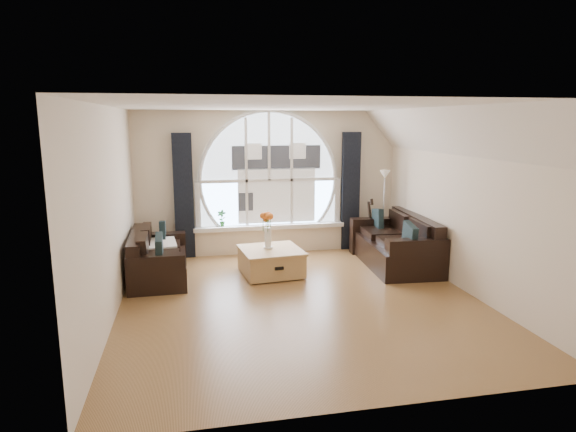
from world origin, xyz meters
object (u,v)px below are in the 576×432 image
object	(u,v)px
sofa_left	(159,254)
guitar	(369,225)
potted_plant	(222,218)
coffee_chest	(271,261)
floor_lamp	(383,212)
sofa_right	(394,243)
vase_flowers	(268,225)

from	to	relation	value
sofa_left	guitar	world-z (taller)	guitar
potted_plant	sofa_left	bearing A→B (deg)	-132.05
coffee_chest	floor_lamp	world-z (taller)	floor_lamp
floor_lamp	guitar	size ratio (longest dim) A/B	1.51
coffee_chest	sofa_right	bearing A→B (deg)	-3.91
sofa_right	guitar	bearing A→B (deg)	100.68
sofa_right	floor_lamp	distance (m)	0.94
sofa_left	sofa_right	xyz separation A→B (m)	(4.02, -0.07, 0.00)
floor_lamp	guitar	world-z (taller)	floor_lamp
sofa_right	coffee_chest	world-z (taller)	sofa_right
sofa_right	vase_flowers	xyz separation A→B (m)	(-2.25, -0.02, 0.42)
floor_lamp	potted_plant	world-z (taller)	floor_lamp
sofa_left	potted_plant	xyz separation A→B (m)	(1.10, 1.22, 0.31)
floor_lamp	guitar	xyz separation A→B (m)	(-0.24, 0.12, -0.27)
coffee_chest	potted_plant	xyz separation A→B (m)	(-0.71, 1.38, 0.47)
sofa_right	vase_flowers	world-z (taller)	vase_flowers
coffee_chest	vase_flowers	distance (m)	0.59
coffee_chest	floor_lamp	xyz separation A→B (m)	(2.34, 0.93, 0.56)
sofa_left	potted_plant	world-z (taller)	potted_plant
coffee_chest	vase_flowers	bearing A→B (deg)	112.33
floor_lamp	guitar	distance (m)	0.38
coffee_chest	vase_flowers	size ratio (longest dim) A/B	1.38
vase_flowers	floor_lamp	world-z (taller)	floor_lamp
sofa_right	coffee_chest	size ratio (longest dim) A/B	2.05
floor_lamp	vase_flowers	bearing A→B (deg)	-160.12
floor_lamp	potted_plant	xyz separation A→B (m)	(-3.04, 0.45, -0.09)
sofa_right	guitar	distance (m)	0.98
sofa_left	potted_plant	distance (m)	1.67
sofa_right	potted_plant	bearing A→B (deg)	159.69
sofa_left	guitar	size ratio (longest dim) A/B	1.60
sofa_left	potted_plant	bearing A→B (deg)	46.76
floor_lamp	coffee_chest	bearing A→B (deg)	-158.33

